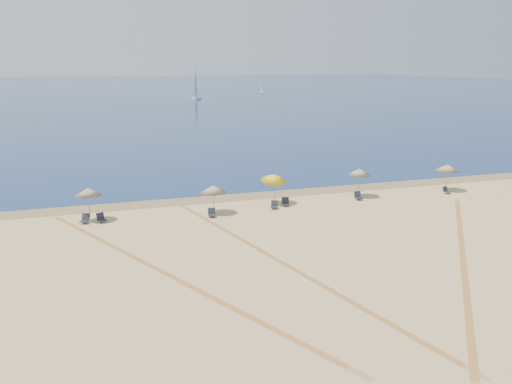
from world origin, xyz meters
TOP-DOWN VIEW (x-y plane):
  - ground at (0.00, 0.00)m, footprint 160.00×160.00m
  - ocean at (0.00, 225.00)m, footprint 500.00×500.00m
  - wet_sand at (0.00, 24.00)m, footprint 500.00×500.00m
  - umbrella_1 at (-12.42, 20.44)m, footprint 1.92×1.94m
  - umbrella_2 at (-3.48, 19.59)m, footprint 2.01×2.01m
  - umbrella_3 at (1.75, 20.73)m, footprint 2.05×2.12m
  - umbrella_4 at (9.37, 20.79)m, footprint 1.94×1.94m
  - umbrella_5 at (17.85, 20.41)m, footprint 2.13×2.13m
  - chair_2 at (-12.77, 19.94)m, footprint 0.78×0.83m
  - chair_3 at (-11.67, 19.80)m, footprint 0.76×0.81m
  - chair_4 at (-3.86, 18.69)m, footprint 0.65×0.73m
  - chair_5 at (1.31, 19.41)m, footprint 0.73×0.77m
  - chair_6 at (2.44, 19.91)m, footprint 0.70×0.78m
  - chair_7 at (8.88, 19.91)m, footprint 0.62×0.71m
  - chair_8 at (17.21, 19.46)m, footprint 0.65×0.72m
  - sailboat_1 at (20.90, 143.28)m, footprint 4.27×6.19m
  - sailboat_2 at (50.66, 169.42)m, footprint 2.71×5.07m
  - tire_tracks at (-1.10, 8.40)m, footprint 56.18×42.73m

SIDE VIEW (x-z plane):
  - ground at x=0.00m, z-range 0.00..0.00m
  - tire_tracks at x=-1.10m, z-range 0.00..0.00m
  - wet_sand at x=0.00m, z-range 0.00..0.00m
  - ocean at x=0.00m, z-range 0.01..0.01m
  - chair_8 at x=17.21m, z-range -0.04..0.58m
  - chair_5 at x=1.31m, z-range -0.04..0.60m
  - chair_4 at x=-3.86m, z-range -0.04..0.61m
  - chair_3 at x=-11.67m, z-range -0.04..0.63m
  - chair_2 at x=-12.77m, z-range -0.04..0.63m
  - chair_6 at x=2.44m, z-range -0.04..0.64m
  - chair_7 at x=8.88m, z-range -0.04..0.65m
  - umbrella_2 at x=-3.48m, z-range 0.77..2.99m
  - umbrella_5 at x=17.85m, z-range 0.86..3.27m
  - umbrella_4 at x=9.37m, z-range 0.90..3.39m
  - umbrella_1 at x=-12.42m, z-range 0.90..3.39m
  - umbrella_3 at x=1.75m, z-range 0.82..3.53m
  - sailboat_2 at x=50.66m, z-range -1.45..5.89m
  - sailboat_1 at x=20.90m, z-range -1.82..7.38m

